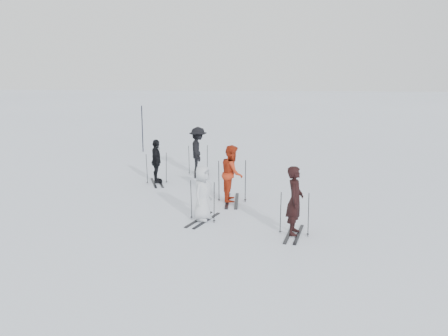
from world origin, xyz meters
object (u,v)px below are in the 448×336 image
Objects in this scene: skier_grey at (202,194)px; piste_marker at (142,129)px; skier_red at (232,174)px; skier_near_dark at (295,201)px; skier_uphill_far at (198,151)px; skier_uphill_left at (156,162)px.

skier_grey is 11.21m from piste_marker.
piste_marker reaches higher than skier_red.
skier_red reaches higher than skier_near_dark.
skier_grey is at bearing -179.06° from skier_uphill_far.
skier_uphill_left is at bearing 133.98° from skier_uphill_far.
piste_marker is (-6.60, 11.36, 0.24)m from skier_near_dark.
skier_near_dark is at bearing -161.41° from skier_uphill_far.
skier_near_dark is 1.12× the size of skier_uphill_left.
piste_marker is (-3.30, 4.65, 0.21)m from skier_uphill_far.
skier_red is at bearing -145.35° from skier_uphill_left.
skier_red is at bearing -60.06° from piste_marker.
skier_grey is (-0.69, -1.98, -0.12)m from skier_red.
skier_uphill_far is at bearing 20.83° from skier_red.
skier_uphill_far is at bearing -56.60° from skier_uphill_left.
piste_marker is at bearing 28.43° from skier_red.
skier_uphill_far is 0.81× the size of piste_marker.
skier_red is 3.56m from skier_uphill_left.
skier_grey is 5.82m from skier_uphill_far.
skier_uphill_far reaches higher than skier_red.
skier_grey is at bearing -68.18° from piste_marker.
skier_uphill_left is (-2.84, 2.15, -0.10)m from skier_red.
skier_near_dark is at bearing -150.72° from skier_red.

